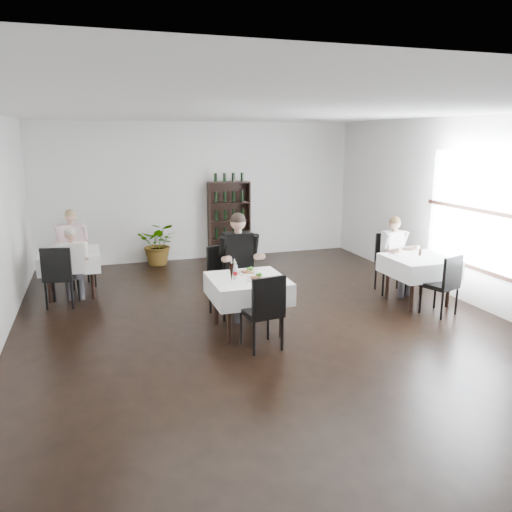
{
  "coord_description": "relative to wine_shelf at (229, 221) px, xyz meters",
  "views": [
    {
      "loc": [
        -2.24,
        -6.33,
        2.65
      ],
      "look_at": [
        -0.11,
        0.2,
        1.02
      ],
      "focal_mm": 35.0,
      "sensor_mm": 36.0,
      "label": 1
    }
  ],
  "objects": [
    {
      "name": "room_shell",
      "position": [
        -0.6,
        -4.31,
        0.65
      ],
      "size": [
        9.0,
        9.0,
        9.0
      ],
      "color": "black",
      "rests_on": "ground"
    },
    {
      "name": "window_right",
      "position": [
        2.88,
        -4.31,
        0.65
      ],
      "size": [
        0.06,
        2.3,
        1.85
      ],
      "color": "white",
      "rests_on": "room_shell"
    },
    {
      "name": "wine_shelf",
      "position": [
        0.0,
        0.0,
        0.0
      ],
      "size": [
        0.9,
        0.28,
        1.75
      ],
      "color": "black",
      "rests_on": "ground"
    },
    {
      "name": "main_table",
      "position": [
        -0.9,
        -4.31,
        -0.23
      ],
      "size": [
        1.03,
        1.03,
        0.77
      ],
      "color": "black",
      "rests_on": "ground"
    },
    {
      "name": "left_table",
      "position": [
        -3.3,
        -1.81,
        -0.23
      ],
      "size": [
        0.98,
        0.98,
        0.77
      ],
      "color": "black",
      "rests_on": "ground"
    },
    {
      "name": "right_table",
      "position": [
        2.1,
        -4.01,
        -0.23
      ],
      "size": [
        0.98,
        0.98,
        0.77
      ],
      "color": "black",
      "rests_on": "ground"
    },
    {
      "name": "potted_tree",
      "position": [
        -1.59,
        -0.13,
        -0.39
      ],
      "size": [
        1.0,
        0.93,
        0.92
      ],
      "primitive_type": "imported",
      "rotation": [
        0.0,
        0.0,
        -0.3
      ],
      "color": "#295F20",
      "rests_on": "ground"
    },
    {
      "name": "main_chair_far",
      "position": [
        -1.01,
        -3.52,
        -0.25
      ],
      "size": [
        0.6,
        0.6,
        1.05
      ],
      "color": "black",
      "rests_on": "ground"
    },
    {
      "name": "main_chair_near",
      "position": [
        -0.89,
        -5.01,
        -0.28
      ],
      "size": [
        0.51,
        0.52,
        1.0
      ],
      "color": "black",
      "rests_on": "ground"
    },
    {
      "name": "left_chair_far",
      "position": [
        -3.19,
        -1.23,
        -0.29
      ],
      "size": [
        0.56,
        0.57,
        0.97
      ],
      "color": "black",
      "rests_on": "ground"
    },
    {
      "name": "left_chair_near",
      "position": [
        -3.44,
        -2.44,
        -0.28
      ],
      "size": [
        0.55,
        0.55,
        1.0
      ],
      "color": "black",
      "rests_on": "ground"
    },
    {
      "name": "right_chair_far",
      "position": [
        2.03,
        -3.31,
        -0.26
      ],
      "size": [
        0.56,
        0.56,
        1.02
      ],
      "color": "black",
      "rests_on": "ground"
    },
    {
      "name": "right_chair_near",
      "position": [
        2.11,
        -4.65,
        -0.3
      ],
      "size": [
        0.55,
        0.55,
        0.95
      ],
      "color": "black",
      "rests_on": "ground"
    },
    {
      "name": "diner_main",
      "position": [
        -0.83,
        -3.68,
        0.07
      ],
      "size": [
        0.59,
        0.59,
        1.57
      ],
      "color": "#43424A",
      "rests_on": "ground"
    },
    {
      "name": "diner_left_far",
      "position": [
        -3.26,
        -1.29,
        -0.03
      ],
      "size": [
        0.54,
        0.55,
        1.42
      ],
      "color": "#43424A",
      "rests_on": "ground"
    },
    {
      "name": "diner_left_near",
      "position": [
        -3.23,
        -2.36,
        -0.09
      ],
      "size": [
        0.49,
        0.49,
        1.3
      ],
      "color": "#43424A",
      "rests_on": "ground"
    },
    {
      "name": "diner_right_far",
      "position": [
        2.05,
        -3.42,
        -0.07
      ],
      "size": [
        0.56,
        0.59,
        1.35
      ],
      "color": "#43424A",
      "rests_on": "ground"
    },
    {
      "name": "plate_far",
      "position": [
        -0.82,
        -4.09,
        -0.06
      ],
      "size": [
        0.27,
        0.27,
        0.08
      ],
      "color": "white",
      "rests_on": "main_table"
    },
    {
      "name": "plate_near",
      "position": [
        -0.8,
        -4.43,
        -0.06
      ],
      "size": [
        0.33,
        0.33,
        0.08
      ],
      "color": "white",
      "rests_on": "main_table"
    },
    {
      "name": "pilsner_dark",
      "position": [
        -1.16,
        -4.41,
        0.05
      ],
      "size": [
        0.07,
        0.07,
        0.32
      ],
      "color": "black",
      "rests_on": "main_table"
    },
    {
      "name": "pilsner_lager",
      "position": [
        -1.06,
        -4.22,
        0.03
      ],
      "size": [
        0.06,
        0.06,
        0.26
      ],
      "color": "gold",
      "rests_on": "main_table"
    },
    {
      "name": "coke_bottle",
      "position": [
        -1.08,
        -4.33,
        0.02
      ],
      "size": [
        0.06,
        0.06,
        0.25
      ],
      "color": "silver",
      "rests_on": "main_table"
    },
    {
      "name": "napkin_cutlery",
      "position": [
        -0.6,
        -4.53,
        -0.07
      ],
      "size": [
        0.22,
        0.2,
        0.02
      ],
      "color": "black",
      "rests_on": "main_table"
    },
    {
      "name": "pepper_mill",
      "position": [
        2.19,
        -3.91,
        -0.02
      ],
      "size": [
        0.05,
        0.05,
        0.11
      ],
      "primitive_type": "cylinder",
      "rotation": [
        0.0,
        0.0,
        0.31
      ],
      "color": "black",
      "rests_on": "right_table"
    }
  ]
}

